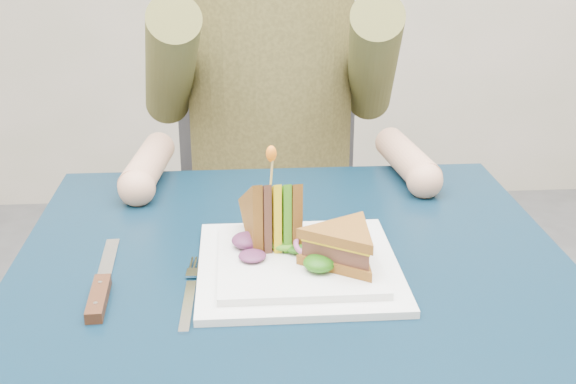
{
  "coord_description": "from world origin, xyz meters",
  "views": [
    {
      "loc": [
        -0.07,
        -0.85,
        1.18
      ],
      "look_at": [
        -0.01,
        0.04,
        0.82
      ],
      "focal_mm": 45.0,
      "sensor_mm": 36.0,
      "label": 1
    }
  ],
  "objects": [
    {
      "name": "toothpick",
      "position": [
        -0.03,
        0.03,
        0.85
      ],
      "size": [
        0.01,
        0.01,
        0.06
      ],
      "primitive_type": "cylinder",
      "rotation": [
        0.14,
        0.07,
        0.0
      ],
      "color": "tan",
      "rests_on": "sandwich_upright"
    },
    {
      "name": "fork",
      "position": [
        -0.13,
        -0.07,
        0.73
      ],
      "size": [
        0.02,
        0.18,
        0.01
      ],
      "color": "silver",
      "rests_on": "table"
    },
    {
      "name": "diner",
      "position": [
        -0.0,
        0.61,
        0.91
      ],
      "size": [
        0.54,
        0.59,
        0.74
      ],
      "color": "brown",
      "rests_on": "chair"
    },
    {
      "name": "sandwich_flat",
      "position": [
        0.06,
        -0.04,
        0.78
      ],
      "size": [
        0.17,
        0.17,
        0.05
      ],
      "color": "brown",
      "rests_on": "plate"
    },
    {
      "name": "knife",
      "position": [
        -0.24,
        -0.06,
        0.74
      ],
      "size": [
        0.03,
        0.22,
        0.02
      ],
      "color": "silver",
      "rests_on": "table"
    },
    {
      "name": "chair",
      "position": [
        0.0,
        0.72,
        0.54
      ],
      "size": [
        0.42,
        0.4,
        0.93
      ],
      "color": "#47474C",
      "rests_on": "ground"
    },
    {
      "name": "table",
      "position": [
        0.0,
        0.0,
        0.65
      ],
      "size": [
        0.75,
        0.75,
        0.73
      ],
      "color": "black",
      "rests_on": "ground"
    },
    {
      "name": "lettuce_spill",
      "position": [
        0.01,
        -0.0,
        0.76
      ],
      "size": [
        0.15,
        0.13,
        0.02
      ],
      "primitive_type": null,
      "color": "#337A14",
      "rests_on": "plate"
    },
    {
      "name": "onion_ring",
      "position": [
        0.02,
        -0.01,
        0.77
      ],
      "size": [
        0.04,
        0.04,
        0.02
      ],
      "primitive_type": "torus",
      "rotation": [
        0.44,
        0.0,
        0.0
      ],
      "color": "#9E4C7A",
      "rests_on": "plate"
    },
    {
      "name": "sandwich_upright",
      "position": [
        -0.03,
        0.03,
        0.78
      ],
      "size": [
        0.09,
        0.15,
        0.15
      ],
      "color": "brown",
      "rests_on": "plate"
    },
    {
      "name": "plate",
      "position": [
        0.0,
        -0.01,
        0.74
      ],
      "size": [
        0.26,
        0.26,
        0.02
      ],
      "color": "white",
      "rests_on": "table"
    },
    {
      "name": "toothpick_frill",
      "position": [
        -0.03,
        0.03,
        0.88
      ],
      "size": [
        0.01,
        0.01,
        0.02
      ],
      "primitive_type": "ellipsoid",
      "color": "orange",
      "rests_on": "sandwich_upright"
    }
  ]
}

